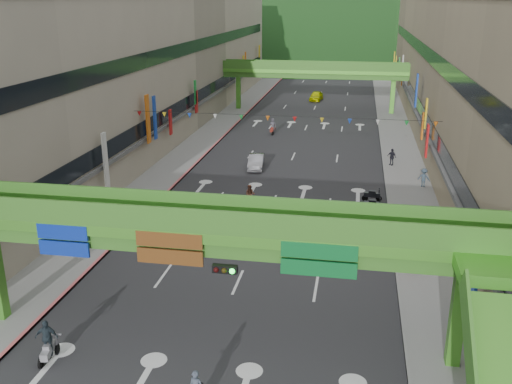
% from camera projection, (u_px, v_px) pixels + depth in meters
% --- Properties ---
extents(road_slab, '(18.00, 140.00, 0.02)m').
position_uv_depth(road_slab, '(303.00, 135.00, 68.27)').
color(road_slab, '#28282B').
rests_on(road_slab, ground).
extents(sidewalk_left, '(4.00, 140.00, 0.15)m').
position_uv_depth(sidewalk_left, '(214.00, 131.00, 70.08)').
color(sidewalk_left, gray).
rests_on(sidewalk_left, ground).
extents(sidewalk_right, '(4.00, 140.00, 0.15)m').
position_uv_depth(sidewalk_right, '(397.00, 138.00, 66.42)').
color(sidewalk_right, gray).
rests_on(sidewalk_right, ground).
extents(curb_left, '(0.20, 140.00, 0.18)m').
position_uv_depth(curb_left, '(229.00, 131.00, 69.76)').
color(curb_left, '#CC5959').
rests_on(curb_left, ground).
extents(curb_right, '(0.20, 140.00, 0.18)m').
position_uv_depth(curb_right, '(380.00, 137.00, 66.73)').
color(curb_right, gray).
rests_on(curb_right, ground).
extents(building_row_left, '(12.80, 95.00, 19.00)m').
position_uv_depth(building_row_left, '(148.00, 52.00, 68.37)').
color(building_row_left, '#9E937F').
rests_on(building_row_left, ground).
extents(building_row_right, '(12.80, 95.00, 19.00)m').
position_uv_depth(building_row_right, '(478.00, 57.00, 62.07)').
color(building_row_right, gray).
rests_on(building_row_right, ground).
extents(overpass_near, '(28.00, 12.27, 7.10)m').
position_uv_depth(overpass_near, '(226.00, 248.00, 24.86)').
color(overpass_near, '#4C9E2D').
rests_on(overpass_near, ground).
extents(overpass_far, '(28.00, 2.20, 7.10)m').
position_uv_depth(overpass_far, '(314.00, 74.00, 80.50)').
color(overpass_far, '#4C9E2D').
rests_on(overpass_far, ground).
extents(hill_left, '(168.00, 140.00, 112.00)m').
position_uv_depth(hill_left, '(289.00, 52.00, 173.26)').
color(hill_left, '#1C4419').
rests_on(hill_left, ground).
extents(hill_right, '(208.00, 176.00, 128.00)m').
position_uv_depth(hill_right, '(419.00, 48.00, 185.24)').
color(hill_right, '#1C4419').
rests_on(hill_right, ground).
extents(bunting_string, '(26.00, 0.36, 0.47)m').
position_uv_depth(bunting_string, '(281.00, 119.00, 47.71)').
color(bunting_string, black).
rests_on(bunting_string, ground).
extents(scooter_rider_mid, '(0.76, 1.60, 1.88)m').
position_uv_depth(scooter_rider_mid, '(250.00, 196.00, 44.23)').
color(scooter_rider_mid, black).
rests_on(scooter_rider_mid, ground).
extents(scooter_rider_left, '(1.08, 1.59, 2.08)m').
position_uv_depth(scooter_rider_left, '(47.00, 341.00, 25.43)').
color(scooter_rider_left, gray).
rests_on(scooter_rider_left, ground).
extents(scooter_rider_far, '(0.85, 1.60, 1.96)m').
position_uv_depth(scooter_rider_far, '(273.00, 126.00, 68.27)').
color(scooter_rider_far, maroon).
rests_on(scooter_rider_far, ground).
extents(parked_scooter_row, '(1.60, 9.36, 1.08)m').
position_uv_depth(parked_scooter_row, '(373.00, 214.00, 41.72)').
color(parked_scooter_row, black).
rests_on(parked_scooter_row, ground).
extents(car_silver, '(1.81, 4.18, 1.34)m').
position_uv_depth(car_silver, '(256.00, 162.00, 54.58)').
color(car_silver, gray).
rests_on(car_silver, ground).
extents(car_yellow, '(2.17, 4.46, 1.46)m').
position_uv_depth(car_yellow, '(316.00, 96.00, 90.81)').
color(car_yellow, '#C2CE00').
rests_on(car_yellow, ground).
extents(pedestrian_red, '(0.92, 0.83, 1.54)m').
position_uv_depth(pedestrian_red, '(410.00, 262.00, 33.68)').
color(pedestrian_red, red).
rests_on(pedestrian_red, ground).
extents(pedestrian_dark, '(1.01, 0.88, 1.63)m').
position_uv_depth(pedestrian_dark, '(392.00, 158.00, 55.24)').
color(pedestrian_dark, black).
rests_on(pedestrian_dark, ground).
extents(pedestrian_blue, '(0.87, 0.71, 1.62)m').
position_uv_depth(pedestrian_blue, '(424.00, 179.00, 48.86)').
color(pedestrian_blue, '#31414F').
rests_on(pedestrian_blue, ground).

